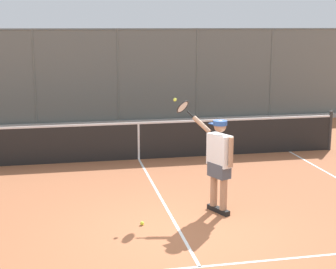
{
  "coord_description": "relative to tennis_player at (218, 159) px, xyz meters",
  "views": [
    {
      "loc": [
        1.75,
        7.6,
        3.34
      ],
      "look_at": [
        -0.35,
        -2.92,
        1.05
      ],
      "focal_mm": 54.93,
      "sensor_mm": 36.0,
      "label": 1
    }
  ],
  "objects": [
    {
      "name": "tennis_ball_by_sideline",
      "position": [
        1.44,
        0.36,
        -0.97
      ],
      "size": [
        0.07,
        0.07,
        0.07
      ],
      "primitive_type": "sphere",
      "color": "#CCDB33",
      "rests_on": "ground"
    },
    {
      "name": "ground_plane",
      "position": [
        0.87,
        0.92,
        -1.01
      ],
      "size": [
        60.0,
        60.0,
        0.0
      ],
      "primitive_type": "plane",
      "color": "#A8603D"
    },
    {
      "name": "fence_backdrop",
      "position": [
        0.87,
        -9.45,
        0.37
      ],
      "size": [
        19.44,
        1.37,
        3.24
      ],
      "color": "slate",
      "rests_on": "ground"
    },
    {
      "name": "tennis_player",
      "position": [
        0.0,
        0.0,
        0.0
      ],
      "size": [
        0.88,
        1.21,
        2.0
      ],
      "rotation": [
        0.0,
        0.0,
        -1.16
      ],
      "color": "black",
      "rests_on": "ground"
    },
    {
      "name": "tennis_net",
      "position": [
        0.87,
        -4.01,
        -0.51
      ],
      "size": [
        10.6,
        0.09,
        1.07
      ],
      "color": "#2D2D2D",
      "rests_on": "ground"
    }
  ]
}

